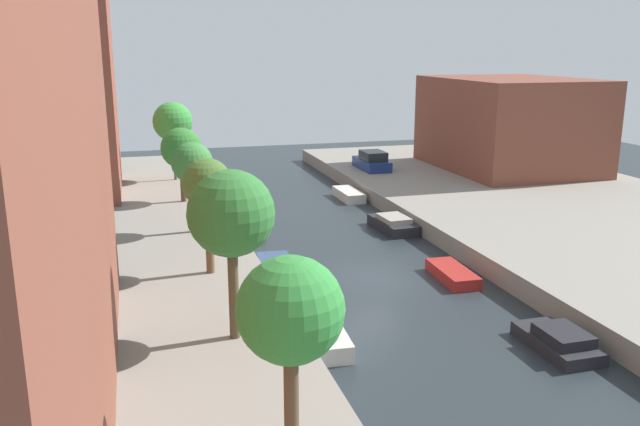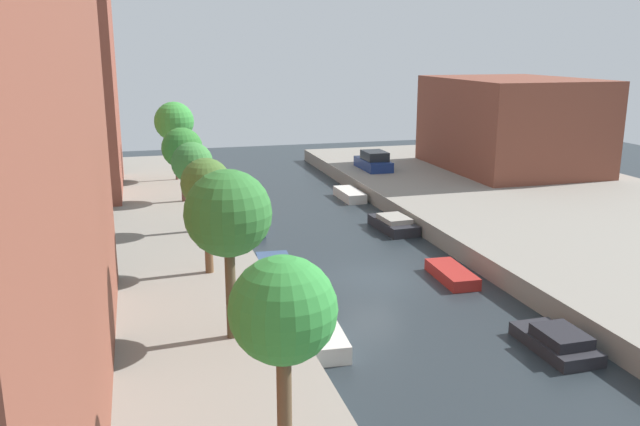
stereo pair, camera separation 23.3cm
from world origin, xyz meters
name	(u,v)px [view 2 (the right image)]	position (x,y,z in m)	size (l,w,h in m)	color
ground_plane	(371,278)	(0.00, 0.00, 0.00)	(84.00, 84.00, 0.00)	#232B30
quay_left	(14,301)	(-15.00, 0.00, 0.50)	(20.00, 64.00, 1.00)	gray
apartment_tower_far	(26,26)	(-16.00, 18.54, 11.46)	(10.00, 10.49, 20.92)	brown
low_block_right	(511,124)	(18.00, 18.41, 4.47)	(10.00, 13.02, 6.94)	brown
street_tree_0	(283,313)	(-7.29, -14.61, 5.07)	(2.23, 2.23, 5.25)	brown
street_tree_1	(228,215)	(-7.29, -6.64, 5.15)	(2.78, 2.78, 5.58)	#4D422C
street_tree_2	(206,185)	(-7.29, 0.00, 4.76)	(2.07, 2.07, 4.88)	brown
street_tree_3	(192,164)	(-7.29, 6.59, 4.51)	(2.09, 2.09, 4.63)	brown
street_tree_4	(182,149)	(-7.29, 13.72, 4.26)	(2.47, 2.47, 4.54)	brown
street_tree_5	(174,122)	(-7.29, 20.79, 5.13)	(2.77, 2.77, 5.53)	brown
parked_car	(374,162)	(7.67, 20.75, 1.60)	(1.86, 4.11, 1.45)	navy
moored_boat_left_2	(323,336)	(-4.00, -6.02, 0.32)	(1.49, 3.48, 0.64)	beige
moored_boat_left_3	(276,268)	(-4.01, 1.98, 0.24)	(1.82, 3.87, 0.47)	#33476B
moored_boat_left_4	(248,224)	(-4.00, 9.99, 0.24)	(1.52, 4.54, 0.47)	#33476B
moored_boat_right_1	(557,342)	(3.67, -8.66, 0.35)	(1.65, 3.33, 0.84)	#232328
moored_boat_right_2	(452,274)	(3.45, -1.13, 0.26)	(1.44, 3.35, 0.53)	maroon
moored_boat_right_3	(393,224)	(3.99, 7.32, 0.37)	(1.85, 3.81, 0.86)	#232328
moored_boat_right_4	(350,195)	(4.04, 15.55, 0.32)	(1.35, 3.52, 0.64)	beige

